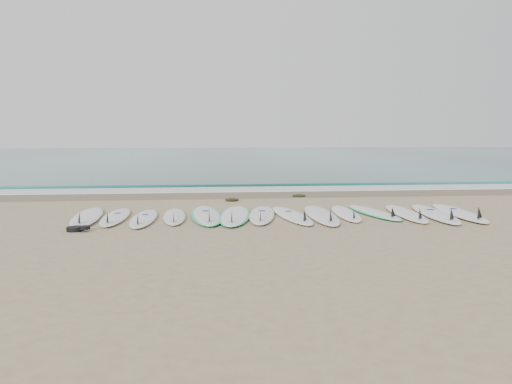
{
  "coord_description": "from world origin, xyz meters",
  "views": [
    {
      "loc": [
        -1.62,
        -10.8,
        1.8
      ],
      "look_at": [
        -0.34,
        1.43,
        0.4
      ],
      "focal_mm": 35.0,
      "sensor_mm": 36.0,
      "label": 1
    }
  ],
  "objects": [
    {
      "name": "surfboard_4",
      "position": [
        -1.58,
        0.12,
        0.05
      ],
      "size": [
        0.82,
        2.86,
        0.36
      ],
      "rotation": [
        0.0,
        0.0,
        0.05
      ],
      "color": "silver",
      "rests_on": "ground"
    },
    {
      "name": "ground",
      "position": [
        0.0,
        0.0,
        0.0
      ],
      "size": [
        120.0,
        120.0,
        0.0
      ],
      "primitive_type": "plane",
      "color": "tan"
    },
    {
      "name": "surfboard_6",
      "position": [
        -0.36,
        0.02,
        0.06
      ],
      "size": [
        0.94,
        2.71,
        0.34
      ],
      "rotation": [
        0.0,
        0.0,
        -0.15
      ],
      "color": "white",
      "rests_on": "ground"
    },
    {
      "name": "surfboard_9",
      "position": [
        1.56,
        0.04,
        0.05
      ],
      "size": [
        0.72,
        2.44,
        0.31
      ],
      "rotation": [
        0.0,
        0.0,
        -0.09
      ],
      "color": "white",
      "rests_on": "ground"
    },
    {
      "name": "seaweed_far",
      "position": [
        1.14,
        3.5,
        0.04
      ],
      "size": [
        0.4,
        0.31,
        0.08
      ],
      "primitive_type": "ellipsoid",
      "color": "black",
      "rests_on": "ground"
    },
    {
      "name": "surfboard_1",
      "position": [
        -3.54,
        0.07,
        0.06
      ],
      "size": [
        0.53,
        2.5,
        0.32
      ],
      "rotation": [
        0.0,
        0.0,
        0.0
      ],
      "color": "white",
      "rests_on": "ground"
    },
    {
      "name": "surfboard_7",
      "position": [
        0.3,
        -0.12,
        0.06
      ],
      "size": [
        0.82,
        2.7,
        0.34
      ],
      "rotation": [
        0.0,
        0.0,
        0.1
      ],
      "color": "white",
      "rests_on": "ground"
    },
    {
      "name": "leash_coil",
      "position": [
        -4.02,
        -1.22,
        0.05
      ],
      "size": [
        0.46,
        0.36,
        0.11
      ],
      "color": "black",
      "rests_on": "ground"
    },
    {
      "name": "surfboard_11",
      "position": [
        2.9,
        -0.13,
        0.06
      ],
      "size": [
        0.8,
        2.69,
        0.34
      ],
      "rotation": [
        0.0,
        0.0,
        -0.1
      ],
      "color": "white",
      "rests_on": "ground"
    },
    {
      "name": "wave_crest",
      "position": [
        0.0,
        7.0,
        0.05
      ],
      "size": [
        120.0,
        1.0,
        0.1
      ],
      "primitive_type": "cube",
      "color": "#20605F",
      "rests_on": "ground"
    },
    {
      "name": "surfboard_2",
      "position": [
        -2.91,
        -0.17,
        0.05
      ],
      "size": [
        0.54,
        2.45,
        0.31
      ],
      "rotation": [
        0.0,
        0.0,
        -0.01
      ],
      "color": "white",
      "rests_on": "ground"
    },
    {
      "name": "seaweed_near",
      "position": [
        -0.87,
        2.8,
        0.04
      ],
      "size": [
        0.39,
        0.3,
        0.08
      ],
      "primitive_type": "ellipsoid",
      "color": "black",
      "rests_on": "ground"
    },
    {
      "name": "surfboard_0",
      "position": [
        -4.14,
        0.11,
        0.06
      ],
      "size": [
        0.79,
        2.8,
        0.35
      ],
      "rotation": [
        0.0,
        0.0,
        0.08
      ],
      "color": "white",
      "rests_on": "ground"
    },
    {
      "name": "surfboard_10",
      "position": [
        2.25,
        0.16,
        0.05
      ],
      "size": [
        0.91,
        2.51,
        0.31
      ],
      "rotation": [
        0.0,
        0.0,
        0.13
      ],
      "color": "white",
      "rests_on": "ground"
    },
    {
      "name": "foam_band",
      "position": [
        0.0,
        5.5,
        0.02
      ],
      "size": [
        120.0,
        1.4,
        0.04
      ],
      "primitive_type": "cube",
      "color": "silver",
      "rests_on": "ground"
    },
    {
      "name": "surfboard_12",
      "position": [
        3.51,
        -0.27,
        0.06
      ],
      "size": [
        0.97,
        2.93,
        0.37
      ],
      "rotation": [
        0.0,
        0.0,
        -0.13
      ],
      "color": "white",
      "rests_on": "ground"
    },
    {
      "name": "surfboard_8",
      "position": [
        0.94,
        -0.18,
        0.06
      ],
      "size": [
        0.74,
        2.89,
        0.37
      ],
      "rotation": [
        0.0,
        0.0,
        -0.05
      ],
      "color": "white",
      "rests_on": "ground"
    },
    {
      "name": "ocean",
      "position": [
        0.0,
        32.5,
        0.01
      ],
      "size": [
        120.0,
        55.0,
        0.03
      ],
      "primitive_type": "cube",
      "color": "#20605F",
      "rests_on": "ground"
    },
    {
      "name": "surfboard_5",
      "position": [
        -0.96,
        0.01,
        0.05
      ],
      "size": [
        1.02,
        2.91,
        0.36
      ],
      "rotation": [
        0.0,
        0.0,
        -0.12
      ],
      "color": "white",
      "rests_on": "ground"
    },
    {
      "name": "wet_sand_band",
      "position": [
        0.0,
        4.1,
        0.01
      ],
      "size": [
        120.0,
        1.8,
        0.01
      ],
      "primitive_type": "cube",
      "color": "brown",
      "rests_on": "ground"
    },
    {
      "name": "surfboard_3",
      "position": [
        -2.27,
        0.05,
        0.05
      ],
      "size": [
        0.58,
        2.32,
        0.29
      ],
      "rotation": [
        0.0,
        0.0,
        0.04
      ],
      "color": "white",
      "rests_on": "ground"
    },
    {
      "name": "surfboard_13",
      "position": [
        4.12,
        -0.19,
        0.06
      ],
      "size": [
        0.89,
        2.93,
        0.37
      ],
      "rotation": [
        0.0,
        0.0,
        -0.1
      ],
      "color": "white",
      "rests_on": "ground"
    }
  ]
}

